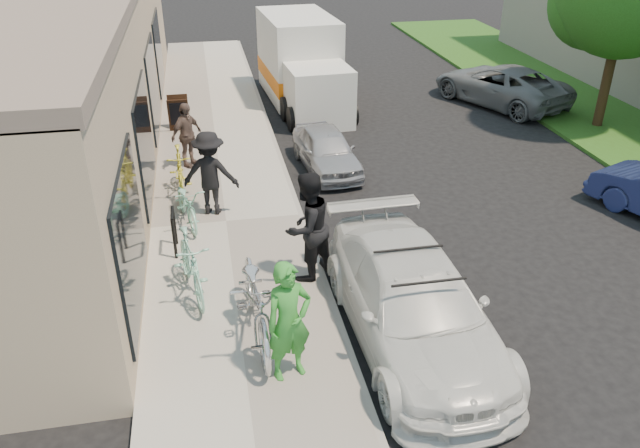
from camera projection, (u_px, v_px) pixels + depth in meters
ground at (356, 300)px, 10.55m from camera, size 120.00×120.00×0.00m
sidewalk at (226, 224)px, 12.77m from camera, size 3.00×34.00×0.15m
curb at (301, 218)px, 13.03m from camera, size 0.12×34.00×0.13m
storefront at (78, 70)px, 15.55m from camera, size 3.60×20.00×4.22m
bike_rack at (174, 228)px, 11.46m from camera, size 0.06×0.58×0.82m
sandwich_board at (178, 113)px, 17.30m from camera, size 0.57×0.58×0.93m
sedan_white at (413, 303)px, 9.32m from camera, size 2.02×4.74×1.40m
sedan_silver at (326, 150)px, 15.20m from camera, size 1.44×3.10×1.03m
moving_truck at (302, 66)px, 19.68m from camera, size 2.34×5.50×2.65m
far_car_gray at (500, 85)px, 19.77m from camera, size 3.73×4.97×1.25m
tandem_bike at (257, 299)px, 9.21m from camera, size 0.93×2.48×1.29m
woman_rider at (289, 322)px, 8.33m from camera, size 0.75×0.60×1.79m
man_standing at (307, 227)px, 10.49m from camera, size 1.20×1.16×1.95m
cruiser_bike_a at (191, 265)px, 10.23m from camera, size 0.84×1.87×1.09m
cruiser_bike_b at (187, 204)px, 12.47m from camera, size 0.90×1.70×0.85m
cruiser_bike_c at (180, 172)px, 13.65m from camera, size 0.54×1.72×1.03m
bystander_a at (210, 173)px, 12.67m from camera, size 1.27×0.91×1.77m
bystander_b at (187, 135)px, 14.89m from camera, size 0.92×0.92×1.57m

